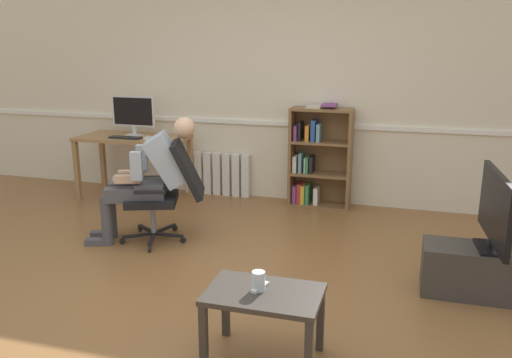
# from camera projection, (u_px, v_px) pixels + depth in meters

# --- Properties ---
(ground_plane) EXTENTS (18.00, 18.00, 0.00)m
(ground_plane) POSITION_uv_depth(u_px,v_px,m) (206.00, 294.00, 4.00)
(ground_plane) COLOR brown
(back_wall) EXTENTS (12.00, 0.13, 2.70)m
(back_wall) POSITION_uv_depth(u_px,v_px,m) (287.00, 87.00, 6.12)
(back_wall) COLOR beige
(back_wall) RESTS_ON ground_plane
(computer_desk) EXTENTS (1.31, 0.64, 0.76)m
(computer_desk) POSITION_uv_depth(u_px,v_px,m) (133.00, 145.00, 6.31)
(computer_desk) COLOR #9E7547
(computer_desk) RESTS_ON ground_plane
(imac_monitor) EXTENTS (0.55, 0.14, 0.47)m
(imac_monitor) POSITION_uv_depth(u_px,v_px,m) (133.00, 113.00, 6.29)
(imac_monitor) COLOR silver
(imac_monitor) RESTS_ON computer_desk
(keyboard) EXTENTS (0.39, 0.12, 0.02)m
(keyboard) POSITION_uv_depth(u_px,v_px,m) (125.00, 138.00, 6.16)
(keyboard) COLOR black
(keyboard) RESTS_ON computer_desk
(computer_mouse) EXTENTS (0.06, 0.10, 0.03)m
(computer_mouse) POSITION_uv_depth(u_px,v_px,m) (148.00, 138.00, 6.10)
(computer_mouse) COLOR white
(computer_mouse) RESTS_ON computer_desk
(bookshelf) EXTENTS (0.70, 0.29, 1.19)m
(bookshelf) POSITION_uv_depth(u_px,v_px,m) (316.00, 159.00, 6.02)
(bookshelf) COLOR brown
(bookshelf) RESTS_ON ground_plane
(radiator) EXTENTS (0.84, 0.08, 0.53)m
(radiator) POSITION_uv_depth(u_px,v_px,m) (217.00, 174.00, 6.52)
(radiator) COLOR white
(radiator) RESTS_ON ground_plane
(office_chair) EXTENTS (0.83, 0.68, 0.97)m
(office_chair) POSITION_uv_depth(u_px,v_px,m) (168.00, 188.00, 4.96)
(office_chair) COLOR black
(office_chair) RESTS_ON ground_plane
(person_seated) EXTENTS (1.05, 0.62, 1.19)m
(person_seated) POSITION_uv_depth(u_px,v_px,m) (149.00, 176.00, 4.92)
(person_seated) COLOR #4C4C51
(person_seated) RESTS_ON ground_plane
(tv_stand) EXTENTS (0.95, 0.37, 0.38)m
(tv_stand) POSITION_uv_depth(u_px,v_px,m) (488.00, 272.00, 3.93)
(tv_stand) COLOR #3D3833
(tv_stand) RESTS_ON ground_plane
(tv_screen) EXTENTS (0.22, 0.89, 0.58)m
(tv_screen) POSITION_uv_depth(u_px,v_px,m) (496.00, 210.00, 3.81)
(tv_screen) COLOR black
(tv_screen) RESTS_ON tv_stand
(coffee_table) EXTENTS (0.68, 0.44, 0.44)m
(coffee_table) POSITION_uv_depth(u_px,v_px,m) (264.00, 303.00, 3.09)
(coffee_table) COLOR #332D28
(coffee_table) RESTS_ON ground_plane
(drinking_glass) EXTENTS (0.08, 0.08, 0.12)m
(drinking_glass) POSITION_uv_depth(u_px,v_px,m) (258.00, 281.00, 3.08)
(drinking_glass) COLOR silver
(drinking_glass) RESTS_ON coffee_table
(spare_remote) EXTENTS (0.08, 0.15, 0.02)m
(spare_remote) POSITION_uv_depth(u_px,v_px,m) (260.00, 287.00, 3.11)
(spare_remote) COLOR white
(spare_remote) RESTS_ON coffee_table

